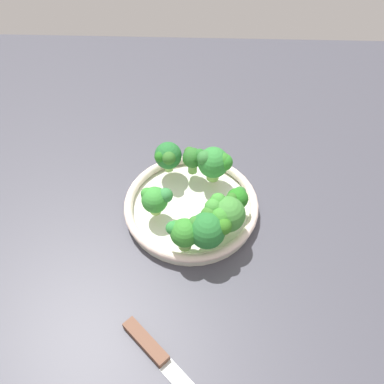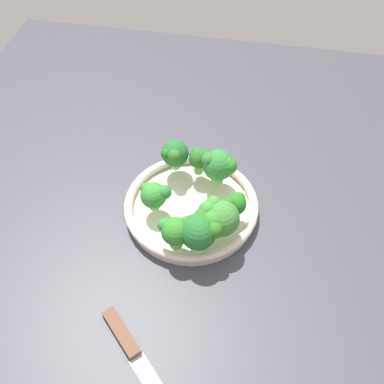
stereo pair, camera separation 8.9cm
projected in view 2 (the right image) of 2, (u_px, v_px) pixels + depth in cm
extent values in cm
cube|color=#41424C|center=(192.00, 211.00, 95.92)|extent=(130.00, 130.00, 2.50)
cylinder|color=silver|center=(192.00, 209.00, 93.72)|extent=(26.14, 26.14, 1.46)
torus|color=#F2DBCB|center=(192.00, 204.00, 92.49)|extent=(27.22, 27.22, 1.78)
cylinder|color=#83BC54|center=(217.00, 176.00, 94.52)|extent=(2.58, 2.58, 2.59)
sphere|color=#308537|center=(218.00, 165.00, 91.96)|extent=(6.37, 6.37, 6.37)
sphere|color=#2E8828|center=(228.00, 166.00, 90.96)|extent=(3.54, 3.54, 3.54)
sphere|color=#327F28|center=(227.00, 164.00, 90.89)|extent=(3.42, 3.42, 3.42)
sphere|color=#347A37|center=(209.00, 160.00, 90.66)|extent=(3.06, 3.06, 3.06)
cylinder|color=#A0D86C|center=(176.00, 163.00, 97.13)|extent=(1.85, 1.85, 2.32)
sphere|color=#256E30|center=(175.00, 153.00, 94.84)|extent=(5.67, 5.67, 5.67)
sphere|color=#25721F|center=(166.00, 154.00, 93.39)|extent=(2.32, 2.32, 2.32)
sphere|color=#337029|center=(174.00, 156.00, 92.34)|extent=(2.74, 2.74, 2.74)
cylinder|color=#7CB258|center=(176.00, 241.00, 84.18)|extent=(2.46, 2.46, 2.51)
sphere|color=#35882D|center=(176.00, 231.00, 81.91)|extent=(5.31, 5.31, 5.31)
sphere|color=#3D8137|center=(168.00, 224.00, 82.39)|extent=(2.40, 2.40, 2.40)
sphere|color=#2F8839|center=(164.00, 225.00, 81.99)|extent=(2.57, 2.57, 2.57)
cylinder|color=#81BC5D|center=(200.00, 167.00, 96.12)|extent=(1.91, 1.91, 2.66)
sphere|color=#2B6B28|center=(200.00, 158.00, 94.06)|extent=(4.23, 4.23, 4.23)
sphere|color=#276C28|center=(206.00, 156.00, 93.07)|extent=(2.51, 2.51, 2.51)
sphere|color=#297321|center=(208.00, 158.00, 93.07)|extent=(2.39, 2.39, 2.39)
sphere|color=#2F6C23|center=(197.00, 152.00, 94.91)|extent=(2.25, 2.25, 2.25)
cylinder|color=#87BA5B|center=(234.00, 212.00, 88.68)|extent=(1.93, 1.93, 2.24)
sphere|color=#26791F|center=(235.00, 204.00, 86.78)|extent=(4.24, 4.24, 4.24)
sphere|color=#306E24|center=(229.00, 203.00, 85.51)|extent=(2.32, 2.32, 2.32)
sphere|color=#2E6F2C|center=(239.00, 198.00, 87.18)|extent=(2.49, 2.49, 2.49)
sphere|color=#296625|center=(231.00, 206.00, 85.46)|extent=(1.96, 1.96, 1.96)
cylinder|color=#80BF53|center=(198.00, 242.00, 84.10)|extent=(2.10, 2.10, 2.26)
sphere|color=#267330|center=(198.00, 232.00, 81.57)|extent=(6.75, 6.75, 6.75)
sphere|color=#34762B|center=(187.00, 223.00, 81.32)|extent=(2.78, 2.78, 2.78)
sphere|color=#32771F|center=(214.00, 230.00, 80.52)|extent=(3.22, 3.22, 3.22)
sphere|color=#357628|center=(203.00, 217.00, 82.20)|extent=(3.34, 3.34, 3.34)
cylinder|color=#A0CE62|center=(154.00, 204.00, 90.24)|extent=(2.22, 2.22, 1.87)
sphere|color=green|center=(154.00, 195.00, 88.25)|extent=(5.18, 5.18, 5.18)
sphere|color=#348641|center=(164.00, 192.00, 87.39)|extent=(2.92, 2.92, 2.92)
sphere|color=#368E32|center=(147.00, 189.00, 88.19)|extent=(2.50, 2.50, 2.50)
cylinder|color=#92CF59|center=(221.00, 229.00, 85.87)|extent=(2.09, 2.09, 2.48)
sphere|color=#408A38|center=(221.00, 218.00, 83.26)|extent=(6.75, 6.75, 6.75)
sphere|color=green|center=(214.00, 204.00, 83.09)|extent=(3.09, 3.09, 3.09)
sphere|color=#3F9336|center=(208.00, 209.00, 82.42)|extent=(3.24, 3.24, 3.24)
sphere|color=#3A8E2E|center=(213.00, 221.00, 81.67)|extent=(3.98, 3.98, 3.98)
cube|color=brown|center=(121.00, 333.00, 76.63)|extent=(8.40, 8.29, 1.50)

